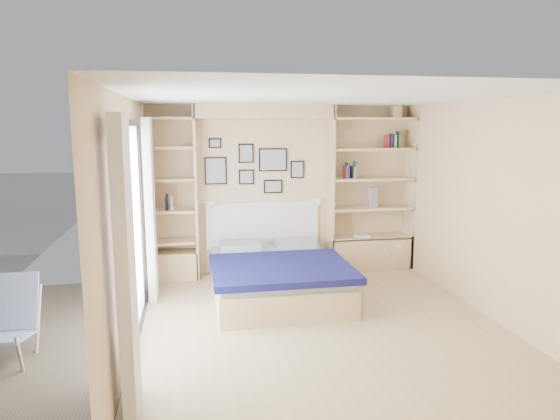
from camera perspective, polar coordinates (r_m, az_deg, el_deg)
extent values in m
plane|color=tan|center=(5.72, 4.59, -13.07)|extent=(4.50, 4.50, 0.00)
plane|color=beige|center=(7.53, 0.29, 2.38)|extent=(4.00, 0.00, 4.00)
plane|color=beige|center=(3.31, 15.11, -7.61)|extent=(4.00, 0.00, 4.00)
plane|color=beige|center=(5.22, -16.95, -1.37)|extent=(0.00, 4.50, 4.50)
plane|color=beige|center=(6.19, 22.93, -0.01)|extent=(0.00, 4.50, 4.50)
plane|color=white|center=(5.28, 4.97, 12.78)|extent=(4.50, 4.50, 0.00)
cube|color=tan|center=(7.23, -9.63, 1.93)|extent=(0.04, 0.35, 2.50)
cube|color=tan|center=(7.53, 5.78, 2.32)|extent=(0.04, 0.35, 2.50)
cube|color=tan|center=(7.25, -1.82, 11.19)|extent=(2.00, 0.35, 0.20)
cube|color=tan|center=(7.98, 14.66, 2.47)|extent=(0.04, 0.35, 2.50)
cube|color=tan|center=(7.25, -15.01, 1.76)|extent=(0.04, 0.35, 2.50)
cube|color=tan|center=(7.92, 10.20, -4.79)|extent=(1.30, 0.35, 0.50)
cube|color=tan|center=(7.45, -12.11, -6.18)|extent=(0.70, 0.35, 0.40)
cube|color=black|center=(5.12, -17.16, 9.46)|extent=(0.04, 2.08, 0.06)
cube|color=black|center=(5.57, -16.00, -13.77)|extent=(0.04, 2.08, 0.06)
cube|color=black|center=(4.26, -17.95, -5.95)|extent=(0.04, 0.06, 2.20)
cube|color=black|center=(6.24, -15.59, -0.93)|extent=(0.04, 0.06, 2.20)
cube|color=silver|center=(5.24, -16.66, -2.76)|extent=(0.01, 2.00, 2.20)
cube|color=white|center=(3.97, -17.21, -6.31)|extent=(0.10, 0.45, 2.30)
cube|color=white|center=(6.50, -14.61, -0.02)|extent=(0.10, 0.45, 2.30)
cube|color=tan|center=(7.86, 10.25, -3.02)|extent=(1.30, 0.35, 0.04)
cube|color=tan|center=(7.78, 10.35, 0.21)|extent=(1.30, 0.35, 0.04)
cube|color=tan|center=(7.72, 10.45, 3.51)|extent=(1.30, 0.35, 0.04)
cube|color=tan|center=(7.68, 10.56, 6.85)|extent=(1.30, 0.35, 0.04)
cube|color=tan|center=(7.67, 10.66, 10.21)|extent=(1.30, 0.35, 0.04)
cube|color=tan|center=(7.36, -12.20, -3.56)|extent=(0.70, 0.35, 0.04)
cube|color=tan|center=(7.27, -12.33, -0.11)|extent=(0.70, 0.35, 0.04)
cube|color=tan|center=(7.21, -12.46, 3.41)|extent=(0.70, 0.35, 0.04)
cube|color=tan|center=(7.18, -12.59, 6.99)|extent=(0.70, 0.35, 0.04)
cube|color=tan|center=(7.17, -12.71, 10.18)|extent=(0.70, 0.35, 0.04)
cube|color=tan|center=(6.58, -0.43, -8.33)|extent=(1.61, 2.01, 0.35)
cube|color=#989DA5|center=(6.51, -0.43, -6.44)|extent=(1.57, 1.97, 0.10)
cube|color=#111145|center=(6.17, 0.12, -6.69)|extent=(1.71, 1.41, 0.08)
cube|color=#989DA5|center=(7.10, -4.63, -4.18)|extent=(0.55, 0.40, 0.12)
cube|color=#989DA5|center=(7.23, 1.73, -3.91)|extent=(0.55, 0.40, 0.12)
cube|color=white|center=(7.54, -1.96, -1.71)|extent=(1.71, 0.04, 0.70)
cube|color=black|center=(7.36, -7.37, 4.47)|extent=(0.32, 0.02, 0.40)
cube|color=gray|center=(7.35, -7.37, 4.46)|extent=(0.28, 0.01, 0.36)
cube|color=black|center=(7.38, -3.90, 6.49)|extent=(0.22, 0.02, 0.28)
cube|color=gray|center=(7.36, -3.89, 6.48)|extent=(0.18, 0.01, 0.24)
cube|color=black|center=(7.40, -3.87, 3.78)|extent=(0.22, 0.02, 0.22)
cube|color=gray|center=(7.39, -3.86, 3.77)|extent=(0.18, 0.01, 0.18)
cube|color=black|center=(7.44, -0.81, 5.76)|extent=(0.42, 0.02, 0.34)
cube|color=gray|center=(7.43, -0.80, 5.76)|extent=(0.38, 0.01, 0.30)
cube|color=black|center=(7.48, -0.81, 2.70)|extent=(0.28, 0.02, 0.20)
cube|color=gray|center=(7.47, -0.79, 2.69)|extent=(0.24, 0.01, 0.16)
cube|color=black|center=(7.52, 1.98, 4.66)|extent=(0.20, 0.02, 0.26)
cube|color=gray|center=(7.51, 2.00, 4.65)|extent=(0.16, 0.01, 0.22)
cube|color=black|center=(7.33, -7.44, 7.58)|extent=(0.18, 0.02, 0.14)
cube|color=gray|center=(7.32, -7.44, 7.58)|extent=(0.14, 0.01, 0.10)
cylinder|color=silver|center=(7.18, -8.47, 0.85)|extent=(0.20, 0.02, 0.02)
cone|color=white|center=(7.19, -7.67, 0.72)|extent=(0.13, 0.12, 0.15)
cylinder|color=silver|center=(7.44, 4.89, 1.23)|extent=(0.20, 0.02, 0.02)
cone|color=white|center=(7.41, 4.14, 1.06)|extent=(0.13, 0.12, 0.15)
cube|color=maroon|center=(7.56, 7.47, 4.32)|extent=(0.02, 0.15, 0.19)
cube|color=navy|center=(7.57, 7.71, 4.48)|extent=(0.03, 0.15, 0.23)
cube|color=black|center=(7.59, 8.18, 4.31)|extent=(0.03, 0.15, 0.18)
cube|color=#BFB28C|center=(7.60, 8.39, 4.27)|extent=(0.04, 0.15, 0.17)
cube|color=#26593F|center=(7.60, 8.58, 4.57)|extent=(0.03, 0.15, 0.25)
cube|color=#A51E1E|center=(7.75, 12.11, 7.71)|extent=(0.02, 0.15, 0.20)
cube|color=navy|center=(7.77, 12.44, 7.71)|extent=(0.03, 0.15, 0.20)
cube|color=black|center=(7.78, 12.64, 7.73)|extent=(0.03, 0.15, 0.21)
cube|color=#BFB28C|center=(7.79, 12.84, 7.66)|extent=(0.04, 0.15, 0.19)
cube|color=#26593F|center=(7.82, 13.36, 7.84)|extent=(0.03, 0.15, 0.24)
cube|color=navy|center=(7.25, -12.89, 0.70)|extent=(0.02, 0.15, 0.17)
cube|color=black|center=(7.25, -12.79, 0.90)|extent=(0.03, 0.15, 0.22)
cube|color=#C4AC8E|center=(7.25, -12.24, 0.86)|extent=(0.03, 0.15, 0.21)
cube|color=tan|center=(7.80, 13.14, 10.81)|extent=(0.13, 0.13, 0.15)
cone|color=tan|center=(7.81, 13.17, 11.65)|extent=(0.20, 0.20, 0.08)
cube|color=slate|center=(7.75, 10.57, 1.45)|extent=(0.12, 0.12, 0.30)
cube|color=white|center=(7.75, 9.36, -2.91)|extent=(0.22, 0.16, 0.03)
cylinder|color=tan|center=(5.14, -27.61, -14.48)|extent=(0.03, 0.13, 0.40)
cylinder|color=tan|center=(5.60, -25.90, -11.26)|extent=(0.04, 0.33, 0.65)
cube|color=#3448A5|center=(5.36, -29.30, -12.70)|extent=(0.47, 0.56, 0.15)
cube|color=#3448A5|center=(5.63, -28.16, -9.15)|extent=(0.46, 0.23, 0.53)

